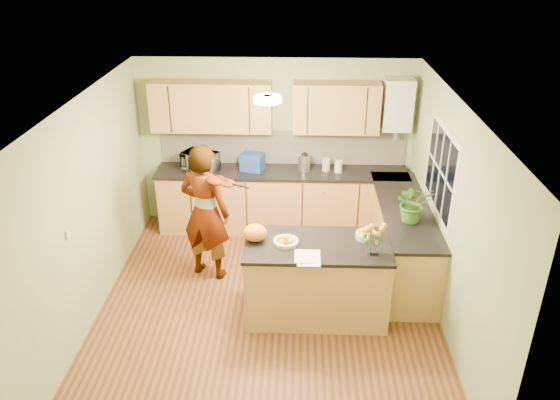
{
  "coord_description": "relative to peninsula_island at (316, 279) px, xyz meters",
  "views": [
    {
      "loc": [
        0.34,
        -5.32,
        4.04
      ],
      "look_at": [
        0.12,
        0.5,
        1.18
      ],
      "focal_mm": 35.0,
      "sensor_mm": 36.0,
      "label": 1
    }
  ],
  "objects": [
    {
      "name": "window_right",
      "position": [
        1.43,
        0.7,
        1.08
      ],
      "size": [
        0.01,
        1.3,
        1.05
      ],
      "color": "white",
      "rests_on": "wall_right"
    },
    {
      "name": "floor",
      "position": [
        -0.56,
        0.1,
        -0.47
      ],
      "size": [
        4.5,
        4.5,
        0.0
      ],
      "primitive_type": "plane",
      "color": "#532C17",
      "rests_on": "ground"
    },
    {
      "name": "jar_cream",
      "position": [
        0.18,
        2.09,
        0.56
      ],
      "size": [
        0.14,
        0.14,
        0.18
      ],
      "primitive_type": "cylinder",
      "rotation": [
        0.0,
        0.0,
        -0.19
      ],
      "color": "beige",
      "rests_on": "back_counter"
    },
    {
      "name": "wall_front",
      "position": [
        -0.56,
        -2.15,
        0.78
      ],
      "size": [
        4.0,
        0.02,
        2.5
      ],
      "primitive_type": "cube",
      "color": "#8AA273",
      "rests_on": "floor"
    },
    {
      "name": "ceiling",
      "position": [
        -0.56,
        0.1,
        2.03
      ],
      "size": [
        4.0,
        4.5,
        0.02
      ],
      "primitive_type": "cube",
      "color": "white",
      "rests_on": "wall_back"
    },
    {
      "name": "jar_white",
      "position": [
        0.35,
        2.03,
        0.56
      ],
      "size": [
        0.11,
        0.11,
        0.17
      ],
      "primitive_type": "cylinder",
      "rotation": [
        0.0,
        0.0,
        0.05
      ],
      "color": "white",
      "rests_on": "back_counter"
    },
    {
      "name": "wall_right",
      "position": [
        1.44,
        0.1,
        0.78
      ],
      "size": [
        0.02,
        4.5,
        2.5
      ],
      "primitive_type": "cube",
      "color": "#8AA273",
      "rests_on": "floor"
    },
    {
      "name": "kettle",
      "position": [
        -0.14,
        2.07,
        0.6
      ],
      "size": [
        0.17,
        0.17,
        0.33
      ],
      "rotation": [
        0.0,
        0.0,
        0.43
      ],
      "color": "silver",
      "rests_on": "back_counter"
    },
    {
      "name": "light_switch",
      "position": [
        -2.55,
        -0.5,
        0.83
      ],
      "size": [
        0.02,
        0.09,
        0.09
      ],
      "primitive_type": "cube",
      "color": "white",
      "rests_on": "wall_left"
    },
    {
      "name": "violinist",
      "position": [
        -1.38,
        0.78,
        0.43
      ],
      "size": [
        0.76,
        0.63,
        1.8
      ],
      "primitive_type": "imported",
      "rotation": [
        0.0,
        0.0,
        2.79
      ],
      "color": "tan",
      "rests_on": "floor"
    },
    {
      "name": "microwave",
      "position": [
        -1.65,
        2.04,
        0.61
      ],
      "size": [
        0.58,
        0.51,
        0.27
      ],
      "primitive_type": "imported",
      "rotation": [
        0.0,
        0.0,
        -0.44
      ],
      "color": "white",
      "rests_on": "back_counter"
    },
    {
      "name": "wall_back",
      "position": [
        -0.56,
        2.35,
        0.78
      ],
      "size": [
        4.0,
        0.02,
        2.5
      ],
      "primitive_type": "cube",
      "color": "#8AA273",
      "rests_on": "floor"
    },
    {
      "name": "blue_box",
      "position": [
        -0.89,
        2.07,
        0.6
      ],
      "size": [
        0.37,
        0.31,
        0.25
      ],
      "primitive_type": "cube",
      "rotation": [
        0.0,
        0.0,
        -0.3
      ],
      "color": "#203E95",
      "rests_on": "back_counter"
    },
    {
      "name": "ceiling_lamp",
      "position": [
        -0.56,
        0.4,
        1.99
      ],
      "size": [
        0.3,
        0.3,
        0.07
      ],
      "color": "#FFEABF",
      "rests_on": "ceiling"
    },
    {
      "name": "wall_left",
      "position": [
        -2.56,
        0.1,
        0.78
      ],
      "size": [
        0.02,
        4.5,
        2.5
      ],
      "primitive_type": "cube",
      "color": "#8AA273",
      "rests_on": "floor"
    },
    {
      "name": "boiler",
      "position": [
        1.14,
        2.19,
        1.43
      ],
      "size": [
        0.4,
        0.3,
        0.86
      ],
      "color": "white",
      "rests_on": "wall_back"
    },
    {
      "name": "orange_bowl",
      "position": [
        0.55,
        0.15,
        0.53
      ],
      "size": [
        0.24,
        0.24,
        0.14
      ],
      "color": "beige",
      "rests_on": "peninsula_island"
    },
    {
      "name": "upper_cabinets",
      "position": [
        -0.74,
        2.18,
        1.38
      ],
      "size": [
        3.2,
        0.34,
        0.7
      ],
      "color": "#A68242",
      "rests_on": "wall_back"
    },
    {
      "name": "orange_bag",
      "position": [
        -0.7,
        0.05,
        0.57
      ],
      "size": [
        0.33,
        0.31,
        0.2
      ],
      "primitive_type": "ellipsoid",
      "rotation": [
        0.0,
        0.0,
        -0.38
      ],
      "color": "orange",
      "rests_on": "peninsula_island"
    },
    {
      "name": "papers",
      "position": [
        -0.1,
        -0.3,
        0.47
      ],
      "size": [
        0.25,
        0.34,
        0.01
      ],
      "primitive_type": "cube",
      "color": "white",
      "rests_on": "peninsula_island"
    },
    {
      "name": "splashback",
      "position": [
        -0.46,
        2.33,
        0.73
      ],
      "size": [
        3.6,
        0.02,
        0.52
      ],
      "primitive_type": "cube",
      "color": "beige",
      "rests_on": "back_counter"
    },
    {
      "name": "flower_vase",
      "position": [
        0.6,
        -0.18,
        0.76
      ],
      "size": [
        0.24,
        0.24,
        0.44
      ],
      "rotation": [
        0.0,
        0.0,
        -0.19
      ],
      "color": "silver",
      "rests_on": "peninsula_island"
    },
    {
      "name": "potted_plant",
      "position": [
        1.14,
        0.57,
        0.71
      ],
      "size": [
        0.44,
        0.39,
        0.48
      ],
      "primitive_type": "imported",
      "rotation": [
        0.0,
        0.0,
        0.03
      ],
      "color": "#376D24",
      "rests_on": "right_counter"
    },
    {
      "name": "violin",
      "position": [
        -1.18,
        0.56,
        0.97
      ],
      "size": [
        0.69,
        0.6,
        0.17
      ],
      "primitive_type": null,
      "rotation": [
        0.17,
        0.0,
        -0.61
      ],
      "color": "#4A1704",
      "rests_on": "violinist"
    },
    {
      "name": "back_counter",
      "position": [
        -0.46,
        2.05,
        0.0
      ],
      "size": [
        3.64,
        0.62,
        0.94
      ],
      "color": "#A68242",
      "rests_on": "floor"
    },
    {
      "name": "right_counter",
      "position": [
        1.14,
        0.95,
        0.0
      ],
      "size": [
        0.62,
        2.24,
        0.94
      ],
      "color": "#A68242",
      "rests_on": "floor"
    },
    {
      "name": "fruit_dish",
      "position": [
        -0.35,
        0.0,
        0.51
      ],
      "size": [
        0.28,
        0.28,
        0.1
      ],
      "color": "beige",
      "rests_on": "peninsula_island"
    },
    {
      "name": "peninsula_island",
      "position": [
        0.0,
        0.0,
        0.0
      ],
      "size": [
        1.63,
        0.84,
        0.94
      ],
      "color": "#A68242",
      "rests_on": "floor"
    }
  ]
}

